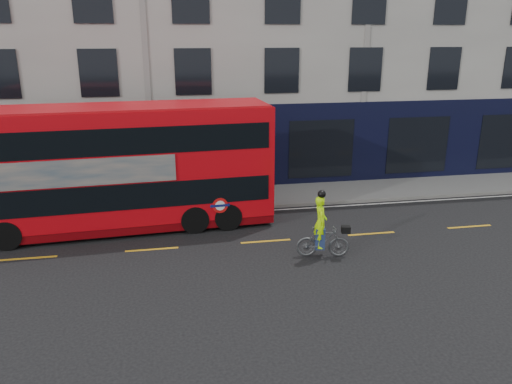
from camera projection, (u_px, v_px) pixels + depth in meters
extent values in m
plane|color=black|center=(151.00, 269.00, 15.74)|extent=(120.00, 120.00, 0.00)
cube|color=gray|center=(154.00, 202.00, 21.82)|extent=(60.00, 3.00, 0.12)
cube|color=slate|center=(153.00, 213.00, 20.41)|extent=(60.00, 0.12, 0.13)
cube|color=#ADABA3|center=(147.00, 26.00, 25.68)|extent=(50.00, 10.00, 15.00)
cube|color=black|center=(152.00, 151.00, 22.63)|extent=(50.00, 0.08, 4.00)
cube|color=silver|center=(153.00, 217.00, 20.15)|extent=(58.00, 0.10, 0.01)
cube|color=red|center=(116.00, 164.00, 18.34)|extent=(11.58, 3.29, 4.11)
cube|color=#650408|center=(120.00, 220.00, 19.01)|extent=(11.58, 3.24, 0.31)
cube|color=black|center=(118.00, 187.00, 18.62)|extent=(11.13, 3.30, 0.94)
cube|color=black|center=(113.00, 135.00, 18.02)|extent=(11.13, 3.30, 0.94)
cube|color=#A80B12|center=(111.00, 107.00, 17.72)|extent=(11.34, 3.17, 0.08)
cube|color=black|center=(266.00, 177.00, 19.92)|extent=(0.18, 2.34, 0.94)
cube|color=black|center=(266.00, 128.00, 19.32)|extent=(0.18, 2.34, 0.94)
cube|color=tan|center=(83.00, 173.00, 16.85)|extent=(6.23, 0.42, 0.94)
cylinder|color=red|center=(220.00, 206.00, 18.38)|extent=(0.58, 0.06, 0.58)
cylinder|color=white|center=(220.00, 206.00, 18.38)|extent=(0.38, 0.04, 0.37)
cube|color=#0C1459|center=(220.00, 206.00, 18.37)|extent=(0.73, 0.06, 0.09)
cylinder|color=black|center=(222.00, 207.00, 19.84)|extent=(1.20, 2.71, 1.04)
cylinder|color=black|center=(191.00, 209.00, 19.56)|extent=(1.20, 2.71, 1.04)
cylinder|color=black|center=(14.00, 223.00, 18.10)|extent=(1.20, 2.71, 1.04)
imported|color=#4B4D50|center=(323.00, 242.00, 16.46)|extent=(1.81, 0.83, 1.05)
imported|color=#9DDF03|center=(321.00, 222.00, 16.25)|extent=(0.53, 0.70, 1.74)
cube|color=black|center=(346.00, 229.00, 16.32)|extent=(0.32, 0.28, 0.23)
cube|color=navy|center=(320.00, 238.00, 16.42)|extent=(0.38, 0.44, 0.72)
sphere|color=black|center=(322.00, 194.00, 15.97)|extent=(0.27, 0.27, 0.27)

